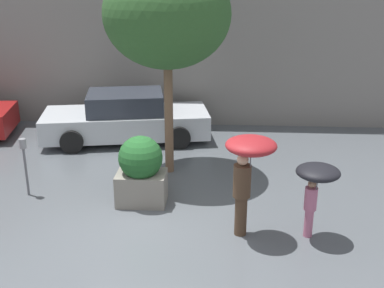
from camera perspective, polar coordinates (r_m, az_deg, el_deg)
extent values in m
plane|color=#51565B|center=(9.12, -6.26, -9.52)|extent=(40.00, 40.00, 0.00)
cube|color=gray|center=(14.48, -2.35, 14.00)|extent=(18.00, 0.30, 6.00)
cube|color=gray|center=(9.80, -5.99, -5.20)|extent=(0.99, 0.68, 0.65)
sphere|color=#1E5123|center=(9.54, -6.13, -1.63)|extent=(0.88, 0.88, 0.88)
cylinder|color=#473323|center=(8.65, 5.80, -8.41)|extent=(0.22, 0.22, 0.74)
cylinder|color=#473323|center=(8.35, 5.95, -4.38)|extent=(0.31, 0.31, 0.59)
sphere|color=tan|center=(8.20, 6.05, -1.85)|extent=(0.20, 0.20, 0.20)
cylinder|color=#4C4C51|center=(8.17, 6.93, -2.31)|extent=(0.02, 0.02, 0.65)
ellipsoid|color=maroon|center=(8.05, 7.02, -0.17)|extent=(0.87, 0.87, 0.28)
cylinder|color=#B76684|center=(8.84, 13.64, -9.06)|extent=(0.15, 0.15, 0.53)
cylinder|color=#B76684|center=(8.63, 13.89, -6.30)|extent=(0.22, 0.22, 0.42)
sphere|color=#997056|center=(8.51, 14.05, -4.61)|extent=(0.14, 0.14, 0.14)
cylinder|color=#4C4C51|center=(8.46, 14.57, -4.84)|extent=(0.02, 0.02, 0.51)
ellipsoid|color=black|center=(8.36, 14.72, -3.24)|extent=(0.75, 0.75, 0.24)
cube|color=#B7BCC1|center=(13.51, -7.80, 2.52)|extent=(4.75, 2.56, 0.64)
cube|color=#2D333D|center=(13.35, -7.92, 4.95)|extent=(2.26, 1.86, 0.54)
cylinder|color=black|center=(12.82, -14.06, 0.29)|extent=(0.63, 0.32, 0.60)
cylinder|color=black|center=(14.52, -13.24, 2.62)|extent=(0.63, 0.32, 0.60)
cylinder|color=black|center=(12.75, -1.54, 0.78)|extent=(0.63, 0.32, 0.60)
cylinder|color=black|center=(14.45, -2.18, 3.07)|extent=(0.63, 0.32, 0.60)
cylinder|color=brown|center=(10.93, -2.78, 3.69)|extent=(0.20, 0.20, 2.85)
ellipsoid|color=#2D5628|center=(10.54, -2.98, 15.12)|extent=(2.73, 2.73, 2.32)
cylinder|color=#595B60|center=(10.56, -19.06, -3.15)|extent=(0.05, 0.05, 1.05)
cylinder|color=gray|center=(10.35, -19.44, 0.06)|extent=(0.14, 0.14, 0.20)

